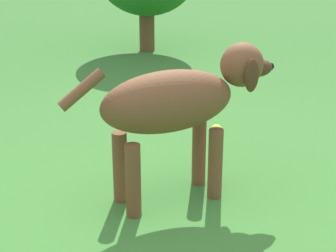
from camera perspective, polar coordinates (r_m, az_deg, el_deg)
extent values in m
plane|color=#38722D|center=(2.26, -1.61, -10.37)|extent=(14.00, 14.00, 0.00)
ellipsoid|color=brown|center=(2.29, 0.00, 2.55)|extent=(0.45, 0.64, 0.26)
cylinder|color=brown|center=(2.53, 3.23, -2.68)|extent=(0.06, 0.06, 0.32)
cylinder|color=brown|center=(2.42, 4.92, -3.93)|extent=(0.06, 0.06, 0.32)
cylinder|color=brown|center=(2.39, -4.99, -4.26)|extent=(0.06, 0.06, 0.32)
cylinder|color=brown|center=(2.26, -3.63, -5.71)|extent=(0.06, 0.06, 0.32)
ellipsoid|color=brown|center=(2.42, 7.67, 6.32)|extent=(0.24, 0.25, 0.19)
ellipsoid|color=#472B19|center=(2.48, 9.36, 5.96)|extent=(0.13, 0.16, 0.08)
sphere|color=black|center=(2.51, 10.56, 6.10)|extent=(0.04, 0.04, 0.04)
ellipsoid|color=#472B19|center=(2.50, 6.31, 6.25)|extent=(0.06, 0.08, 0.15)
ellipsoid|color=#472B19|center=(2.35, 8.67, 5.20)|extent=(0.06, 0.08, 0.15)
cylinder|color=brown|center=(2.13, -8.97, 3.72)|extent=(0.12, 0.20, 0.16)
sphere|color=#D0E437|center=(3.16, 5.04, -0.40)|extent=(0.07, 0.07, 0.07)
cylinder|color=brown|center=(5.22, -2.20, 9.74)|extent=(0.14, 0.14, 0.35)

